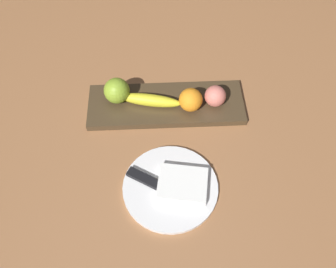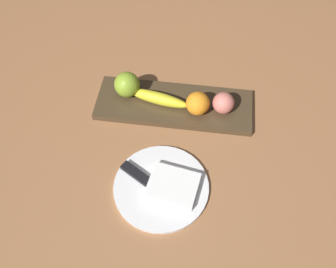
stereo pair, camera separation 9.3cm
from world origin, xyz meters
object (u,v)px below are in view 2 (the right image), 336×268
Objects in this scene: knife at (141,178)px; fruit_tray at (174,105)px; banana at (158,98)px; orange_near_apple at (198,103)px; peach at (223,103)px; folded_napkin at (173,186)px; apple at (127,85)px; dinner_plate at (161,187)px.

fruit_tray is at bearing 108.78° from knife.
orange_near_apple reaches higher than banana.
banana is 0.18m from peach.
peach is 0.50× the size of folded_napkin.
banana is 0.27m from folded_napkin.
apple is 0.33m from folded_napkin.
banana reaches higher than folded_napkin.
dinner_plate is at bearing 180.00° from folded_napkin.
orange_near_apple is 0.26m from knife.
apple is at bearing 169.04° from orange_near_apple.
dinner_plate is (-0.07, -0.24, -0.05)m from orange_near_apple.
fruit_tray is 6.09× the size of apple.
fruit_tray is 7.36× the size of peach.
banana is (-0.04, -0.00, 0.03)m from fruit_tray.
fruit_tray is 3.70× the size of folded_napkin.
orange_near_apple is 0.28× the size of dinner_plate.
peach is 0.29m from dinner_plate.
folded_napkin is (0.07, -0.26, -0.02)m from banana.
peach is (0.14, -0.01, 0.04)m from fruit_tray.
folded_napkin reaches higher than dinner_plate.
folded_napkin is at bearing -113.11° from peach.
folded_napkin is (0.03, 0.00, 0.02)m from dinner_plate.
peach is at bearing 10.57° from orange_near_apple.
banana reaches higher than knife.
peach is 0.25× the size of dinner_plate.
dinner_plate is at bearing 15.21° from knife.
apple is 0.28m from knife.
dinner_plate is 1.98× the size of folded_napkin.
folded_napkin reaches higher than fruit_tray.
apple reaches higher than dinner_plate.
apple is 0.44× the size of knife.
fruit_tray is at bearing 96.48° from folded_napkin.
folded_napkin is at bearing -62.56° from banana.
folded_napkin is at bearing -99.00° from orange_near_apple.
fruit_tray is 1.87× the size of dinner_plate.
apple is at bearing 116.05° from dinner_plate.
fruit_tray is 0.05m from banana.
fruit_tray is at bearing 162.80° from orange_near_apple.
apple reaches higher than peach.
dinner_plate is at bearing -90.00° from fruit_tray.
folded_napkin is (-0.04, -0.24, -0.03)m from orange_near_apple.
banana is at bearing 118.93° from knife.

